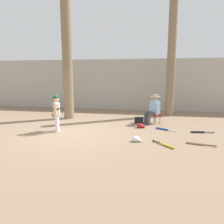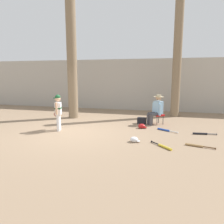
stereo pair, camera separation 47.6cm
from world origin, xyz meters
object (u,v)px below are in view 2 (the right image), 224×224
(folding_stool, at_px, (158,115))
(handbag_beside_stool, at_px, (142,121))
(bat_blue_youth, at_px, (165,130))
(bat_yellow_trainer, at_px, (163,146))
(young_ballplayer, at_px, (58,110))
(batting_helmet_white, at_px, (134,140))
(bat_wood_tan, at_px, (197,146))
(seated_spectator, at_px, (156,109))
(tree_near_player, at_px, (72,58))
(bat_black_composite, at_px, (202,134))
(batting_helmet_red, at_px, (142,126))
(tree_behind_spectator, at_px, (177,60))

(folding_stool, height_order, handbag_beside_stool, folding_stool)
(folding_stool, height_order, bat_blue_youth, folding_stool)
(handbag_beside_stool, bearing_deg, folding_stool, 9.55)
(bat_blue_youth, bearing_deg, bat_yellow_trainer, -90.87)
(young_ballplayer, bearing_deg, bat_yellow_trainer, -14.80)
(bat_yellow_trainer, bearing_deg, batting_helmet_white, 160.91)
(batting_helmet_white, bearing_deg, bat_wood_tan, 0.22)
(seated_spectator, distance_m, bat_blue_youth, 1.23)
(tree_near_player, distance_m, bat_yellow_trainer, 5.99)
(young_ballplayer, height_order, bat_wood_tan, young_ballplayer)
(young_ballplayer, bearing_deg, folding_stool, 29.32)
(tree_near_player, xyz_separation_m, bat_black_composite, (5.43, -1.64, -2.71))
(bat_blue_youth, relative_size, batting_helmet_red, 2.27)
(tree_behind_spectator, bearing_deg, bat_blue_youth, -97.81)
(folding_stool, relative_size, bat_black_composite, 0.72)
(folding_stool, distance_m, bat_black_composite, 1.99)
(bat_yellow_trainer, distance_m, bat_black_composite, 2.07)
(bat_black_composite, xyz_separation_m, batting_helmet_red, (-2.07, 0.38, 0.05))
(seated_spectator, xyz_separation_m, batting_helmet_red, (-0.48, -0.81, -0.56))
(tree_near_player, relative_size, bat_wood_tan, 8.00)
(handbag_beside_stool, xyz_separation_m, batting_helmet_red, (0.09, -0.76, -0.05))
(tree_near_player, height_order, handbag_beside_stool, tree_near_player)
(tree_behind_spectator, xyz_separation_m, batting_helmet_white, (-1.30, -4.55, -2.60))
(seated_spectator, height_order, batting_helmet_red, seated_spectator)
(bat_yellow_trainer, height_order, bat_wood_tan, same)
(bat_wood_tan, xyz_separation_m, batting_helmet_white, (-1.76, -0.01, 0.04))
(bat_wood_tan, bearing_deg, batting_helmet_red, 134.83)
(bat_yellow_trainer, bearing_deg, tree_near_player, 141.77)
(seated_spectator, bearing_deg, bat_blue_youth, -68.92)
(folding_stool, bearing_deg, bat_wood_tan, -65.74)
(folding_stool, distance_m, bat_blue_youth, 1.15)
(tree_near_player, relative_size, folding_stool, 11.18)
(bat_yellow_trainer, xyz_separation_m, bat_blue_youth, (0.03, 1.86, -0.00))
(bat_black_composite, height_order, batting_helmet_white, batting_helmet_white)
(bat_yellow_trainer, bearing_deg, folding_stool, 95.47)
(batting_helmet_red, bearing_deg, tree_behind_spectator, 65.59)
(young_ballplayer, bearing_deg, tree_near_player, 101.58)
(batting_helmet_red, bearing_deg, bat_wood_tan, -45.17)
(young_ballplayer, height_order, seated_spectator, young_ballplayer)
(tree_behind_spectator, bearing_deg, bat_black_composite, -75.93)
(folding_stool, xyz_separation_m, bat_black_composite, (1.51, -1.25, -0.33))
(handbag_beside_stool, bearing_deg, bat_yellow_trainer, -71.78)
(batting_helmet_red, bearing_deg, batting_helmet_white, -90.86)
(folding_stool, height_order, batting_helmet_red, folding_stool)
(bat_blue_youth, bearing_deg, bat_black_composite, -9.13)
(young_ballplayer, distance_m, folding_stool, 3.97)
(bat_yellow_trainer, distance_m, batting_helmet_red, 2.21)
(handbag_beside_stool, bearing_deg, bat_blue_youth, -44.94)
(tree_behind_spectator, distance_m, young_ballplayer, 5.99)
(tree_near_player, distance_m, folding_stool, 4.60)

